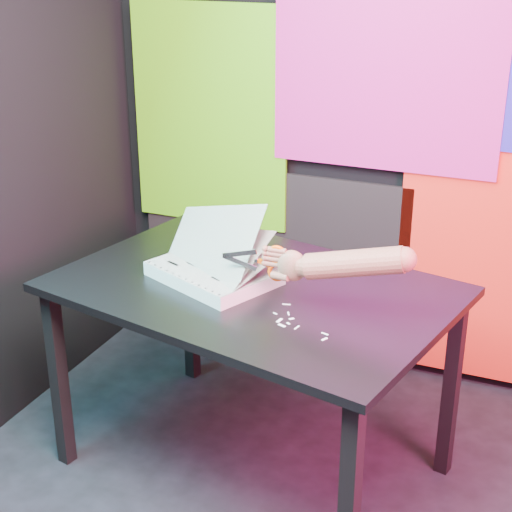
% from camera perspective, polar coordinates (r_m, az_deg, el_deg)
% --- Properties ---
extents(room, '(3.01, 3.01, 2.71)m').
position_cam_1_polar(room, '(1.84, 5.92, 5.88)').
color(room, black).
rests_on(room, ground).
extents(backdrop, '(2.88, 0.05, 2.08)m').
position_cam_1_polar(backdrop, '(3.32, 14.30, 5.74)').
color(backdrop, red).
rests_on(backdrop, ground).
extents(work_table, '(1.48, 1.14, 0.75)m').
position_cam_1_polar(work_table, '(2.73, -0.22, -3.65)').
color(work_table, black).
rests_on(work_table, ground).
extents(printout_stack, '(0.49, 0.44, 0.31)m').
position_cam_1_polar(printout_stack, '(2.73, -3.10, -1.12)').
color(printout_stack, silver).
rests_on(printout_stack, work_table).
extents(scissors, '(0.22, 0.02, 0.12)m').
position_cam_1_polar(scissors, '(2.51, 1.20, -0.50)').
color(scissors, silver).
rests_on(scissors, printout_stack).
extents(hand_forearm, '(0.48, 0.10, 0.17)m').
position_cam_1_polar(hand_forearm, '(2.44, 6.39, -0.54)').
color(hand_forearm, '#AF6154').
rests_on(hand_forearm, work_table).
extents(paper_clippings, '(0.22, 0.19, 0.00)m').
position_cam_1_polar(paper_clippings, '(2.45, 2.70, -4.85)').
color(paper_clippings, white).
rests_on(paper_clippings, work_table).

